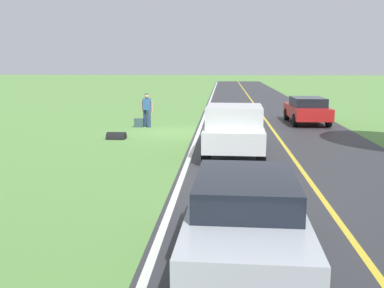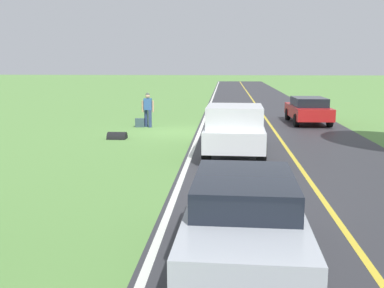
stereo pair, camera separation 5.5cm
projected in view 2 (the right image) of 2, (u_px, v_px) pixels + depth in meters
ground_plane at (175, 132)px, 21.80m from camera, size 200.00×200.00×0.00m
road_surface at (276, 133)px, 21.46m from camera, size 7.53×120.00×0.00m
lane_edge_line at (199, 132)px, 21.72m from camera, size 0.16×117.60×0.00m
lane_centre_line at (276, 133)px, 21.46m from camera, size 0.14×117.60×0.00m
hitchhiker_walking at (148, 108)px, 23.37m from camera, size 0.62×0.51×1.75m
suitcase_carried at (140, 123)px, 23.42m from camera, size 0.47×0.23×0.45m
pickup_truck_passing at (235, 127)px, 16.44m from camera, size 2.21×5.45×1.82m
sedan_ahead_same_lane at (244, 217)px, 7.54m from camera, size 2.02×4.45×1.41m
sedan_near_oncoming at (308, 109)px, 24.79m from camera, size 2.02×4.45×1.41m
drainage_culvert at (117, 139)px, 19.85m from camera, size 0.80×0.60×0.60m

